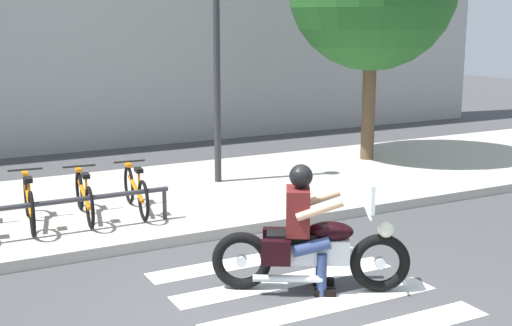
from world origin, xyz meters
TOP-DOWN VIEW (x-y plane):
  - ground_plane at (0.00, 0.00)m, footprint 48.00×48.00m
  - sidewalk at (0.00, 4.77)m, footprint 24.00×4.40m
  - crosswalk_stripe_2 at (0.50, 0.00)m, footprint 2.80×0.40m
  - crosswalk_stripe_3 at (0.50, 0.80)m, footprint 2.80×0.40m
  - crosswalk_stripe_4 at (0.50, 1.60)m, footprint 2.80×0.40m
  - motorcycle at (0.62, 0.43)m, footprint 1.98×1.23m
  - rider at (0.55, 0.47)m, footprint 0.77×0.72m
  - bicycle_2 at (-1.83, 3.95)m, footprint 0.48×1.66m
  - bicycle_3 at (-1.05, 3.95)m, footprint 0.48×1.64m
  - bicycle_4 at (-0.28, 3.95)m, footprint 0.48×1.61m
  - bike_rack at (-1.83, 3.39)m, footprint 3.70×0.07m
  - street_lamp at (1.64, 5.17)m, footprint 0.28×0.28m

SIDE VIEW (x-z plane):
  - ground_plane at x=0.00m, z-range 0.00..0.00m
  - crosswalk_stripe_2 at x=0.50m, z-range 0.00..0.01m
  - crosswalk_stripe_3 at x=0.50m, z-range 0.00..0.01m
  - crosswalk_stripe_4 at x=0.50m, z-range 0.00..0.01m
  - sidewalk at x=0.00m, z-range 0.00..0.15m
  - motorcycle at x=0.62m, z-range -0.16..1.10m
  - bicycle_4 at x=-0.28m, z-range 0.12..0.85m
  - bicycle_3 at x=-1.05m, z-range 0.12..0.85m
  - bicycle_2 at x=-1.83m, z-range 0.12..0.87m
  - bike_rack at x=-1.83m, z-range 0.32..0.81m
  - rider at x=0.55m, z-range 0.11..1.57m
  - street_lamp at x=1.64m, z-range 0.46..4.78m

